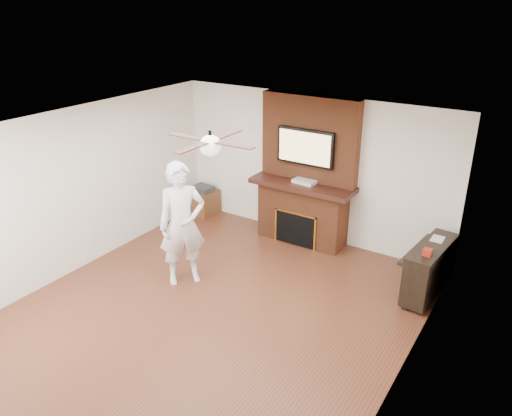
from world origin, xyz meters
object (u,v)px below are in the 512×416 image
Objects in this scene: fireplace at (305,186)px; piano at (429,268)px; person at (182,224)px; side_table at (203,201)px.

piano is (2.31, -0.61, -0.58)m from fireplace.
fireplace is 1.35× the size of person.
side_table is at bearing 178.88° from piano.
person is 3.56m from piano.
person reaches higher than side_table.
person is 3.28× the size of side_table.
fireplace reaches higher than piano.
piano is at bearing -14.90° from fireplace.
fireplace reaches higher than side_table.
person is 1.52× the size of piano.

